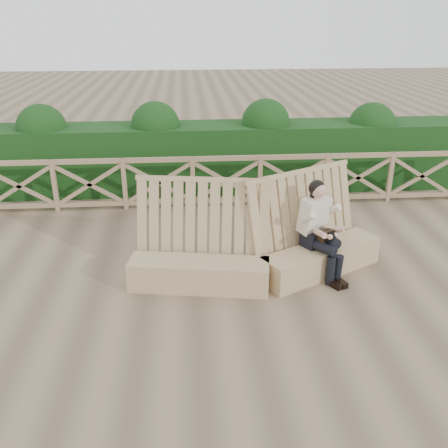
{
  "coord_description": "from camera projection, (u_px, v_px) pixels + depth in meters",
  "views": [
    {
      "loc": [
        -0.86,
        -6.54,
        3.9
      ],
      "look_at": [
        -0.3,
        0.4,
        0.9
      ],
      "focal_mm": 40.0,
      "sensor_mm": 36.0,
      "label": 1
    }
  ],
  "objects": [
    {
      "name": "guardrail",
      "position": [
        226.0,
        181.0,
        10.58
      ],
      "size": [
        10.1,
        0.09,
        1.1
      ],
      "color": "#7C6248",
      "rests_on": "ground"
    },
    {
      "name": "bench",
      "position": [
        261.0,
        254.0,
        7.75
      ],
      "size": [
        4.08,
        1.68,
        1.58
      ],
      "rotation": [
        0.0,
        0.0,
        0.16
      ],
      "color": "#9A7F58",
      "rests_on": "ground"
    },
    {
      "name": "woman",
      "position": [
        319.0,
        227.0,
        7.74
      ],
      "size": [
        0.73,
        1.0,
        1.53
      ],
      "rotation": [
        0.0,
        0.0,
        0.54
      ],
      "color": "black",
      "rests_on": "ground"
    },
    {
      "name": "ground",
      "position": [
        246.0,
        288.0,
        7.59
      ],
      "size": [
        60.0,
        60.0,
        0.0
      ],
      "primitive_type": "plane",
      "color": "brown",
      "rests_on": "ground"
    },
    {
      "name": "hedge",
      "position": [
        222.0,
        157.0,
        11.6
      ],
      "size": [
        12.0,
        1.2,
        1.5
      ],
      "primitive_type": "cube",
      "color": "black",
      "rests_on": "ground"
    }
  ]
}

